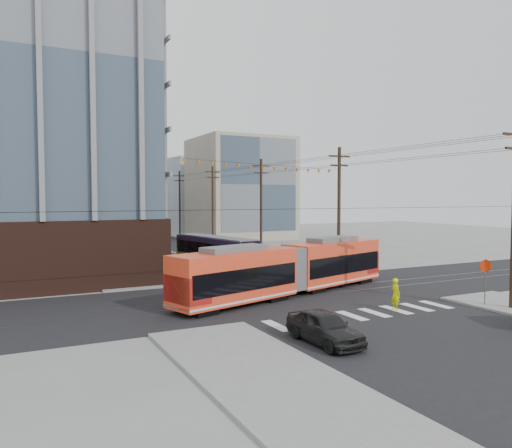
{
  "coord_description": "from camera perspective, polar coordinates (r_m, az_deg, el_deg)",
  "views": [
    {
      "loc": [
        -17.89,
        -25.06,
        6.59
      ],
      "look_at": [
        -0.86,
        8.75,
        4.56
      ],
      "focal_mm": 35.0,
      "sensor_mm": 36.0,
      "label": 1
    }
  ],
  "objects": [
    {
      "name": "parked_car_white",
      "position": [
        47.11,
        -10.59,
        -4.22
      ],
      "size": [
        2.37,
        4.72,
        1.31
      ],
      "primitive_type": "imported",
      "rotation": [
        0.0,
        0.0,
        3.26
      ],
      "color": "silver",
      "rests_on": "ground"
    },
    {
      "name": "bg_bldg_ne_near",
      "position": [
        80.55,
        -1.86,
        4.07
      ],
      "size": [
        14.0,
        14.0,
        16.0
      ],
      "primitive_type": "cube",
      "color": "gray",
      "rests_on": "ground"
    },
    {
      "name": "utility_pole_far",
      "position": [
        85.25,
        -8.72,
        2.3
      ],
      "size": [
        0.3,
        0.3,
        11.0
      ],
      "primitive_type": "cylinder",
      "color": "black",
      "rests_on": "ground"
    },
    {
      "name": "bg_bldg_nw_far",
      "position": [
        97.19,
        -24.52,
        4.8
      ],
      "size": [
        16.0,
        18.0,
        20.0
      ],
      "primitive_type": "cube",
      "color": "gray",
      "rests_on": "ground"
    },
    {
      "name": "parked_car_grey",
      "position": [
        52.56,
        -13.53,
        -3.49
      ],
      "size": [
        2.29,
        4.84,
        1.34
      ],
      "primitive_type": "imported",
      "rotation": [
        0.0,
        0.0,
        3.16
      ],
      "color": "#40454D",
      "rests_on": "ground"
    },
    {
      "name": "bg_bldg_ne_far",
      "position": [
        99.74,
        -5.66,
        3.28
      ],
      "size": [
        16.0,
        16.0,
        14.0
      ],
      "primitive_type": "cube",
      "color": "#8C99A5",
      "rests_on": "ground"
    },
    {
      "name": "black_sedan",
      "position": [
        23.13,
        7.83,
        -11.59
      ],
      "size": [
        1.89,
        4.44,
        1.49
      ],
      "primitive_type": "imported",
      "rotation": [
        0.0,
        0.0,
        0.03
      ],
      "color": "black",
      "rests_on": "ground"
    },
    {
      "name": "city_bus",
      "position": [
        46.25,
        -4.6,
        -3.22
      ],
      "size": [
        4.33,
        11.06,
        3.06
      ],
      "primitive_type": null,
      "rotation": [
        0.0,
        0.0,
        0.19
      ],
      "color": "#261A3C",
      "rests_on": "ground"
    },
    {
      "name": "ground",
      "position": [
        31.48,
        8.7,
        -9.05
      ],
      "size": [
        160.0,
        160.0,
        0.0
      ],
      "primitive_type": "plane",
      "color": "slate"
    },
    {
      "name": "bg_bldg_nw_near",
      "position": [
        77.1,
        -26.16,
        4.54
      ],
      "size": [
        18.0,
        16.0,
        18.0
      ],
      "primitive_type": "cube",
      "color": "#8C99A5",
      "rests_on": "ground"
    },
    {
      "name": "parked_car_silver",
      "position": [
        39.67,
        -8.1,
        -5.53
      ],
      "size": [
        2.46,
        4.37,
        1.36
      ],
      "primitive_type": "imported",
      "rotation": [
        0.0,
        0.0,
        3.4
      ],
      "color": "#8B959D",
      "rests_on": "ground"
    },
    {
      "name": "pedestrian",
      "position": [
        30.44,
        15.67,
        -7.73
      ],
      "size": [
        0.52,
        0.73,
        1.89
      ],
      "primitive_type": "imported",
      "rotation": [
        0.0,
        0.0,
        1.47
      ],
      "color": "#CEE404",
      "rests_on": "ground"
    },
    {
      "name": "streetcar",
      "position": [
        33.75,
        3.72,
        -5.18
      ],
      "size": [
        18.16,
        7.82,
        3.51
      ],
      "primitive_type": null,
      "rotation": [
        0.0,
        0.0,
        0.3
      ],
      "color": "#E64020",
      "rests_on": "ground"
    },
    {
      "name": "stop_sign",
      "position": [
        33.21,
        24.71,
        -6.3
      ],
      "size": [
        1.02,
        1.02,
        2.69
      ],
      "primitive_type": null,
      "rotation": [
        0.0,
        0.0,
        -0.29
      ],
      "color": "#BD2604",
      "rests_on": "ground"
    },
    {
      "name": "jersey_barrier",
      "position": [
        46.32,
        7.99,
        -4.63
      ],
      "size": [
        1.94,
        4.18,
        0.82
      ],
      "primitive_type": "cube",
      "rotation": [
        0.0,
        0.0,
        0.26
      ],
      "color": "gray",
      "rests_on": "ground"
    }
  ]
}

